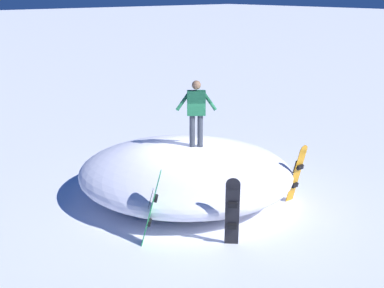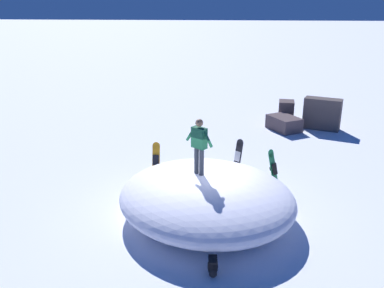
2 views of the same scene
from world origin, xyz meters
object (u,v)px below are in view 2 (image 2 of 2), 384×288
(snowboard_secondary_upright, at_px, (156,164))
(snowboard_tertiary_upright, at_px, (237,160))
(backpack_near, at_px, (213,266))
(snowboard_primary_upright, at_px, (274,174))
(snowboarder_standing, at_px, (199,143))

(snowboard_secondary_upright, height_order, snowboard_tertiary_upright, snowboard_tertiary_upright)
(snowboard_tertiary_upright, xyz_separation_m, backpack_near, (-0.70, -5.44, -0.60))
(backpack_near, bearing_deg, snowboard_tertiary_upright, 82.64)
(snowboard_primary_upright, relative_size, snowboard_secondary_upright, 1.06)
(snowboard_secondary_upright, relative_size, snowboard_tertiary_upright, 0.98)
(snowboarder_standing, distance_m, snowboard_primary_upright, 3.09)
(snowboard_secondary_upright, bearing_deg, snowboarder_standing, -50.63)
(snowboarder_standing, xyz_separation_m, snowboard_secondary_upright, (-1.62, 1.98, -1.52))
(snowboard_primary_upright, relative_size, snowboard_tertiary_upright, 1.04)
(backpack_near, bearing_deg, snowboard_primary_upright, 66.28)
(snowboard_secondary_upright, bearing_deg, snowboard_tertiary_upright, 11.00)
(snowboard_secondary_upright, relative_size, backpack_near, 2.48)
(snowboarder_standing, height_order, backpack_near, snowboarder_standing)
(snowboard_secondary_upright, xyz_separation_m, snowboard_tertiary_upright, (2.84, 0.55, 0.02))
(snowboard_primary_upright, bearing_deg, snowboard_tertiary_upright, 133.77)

